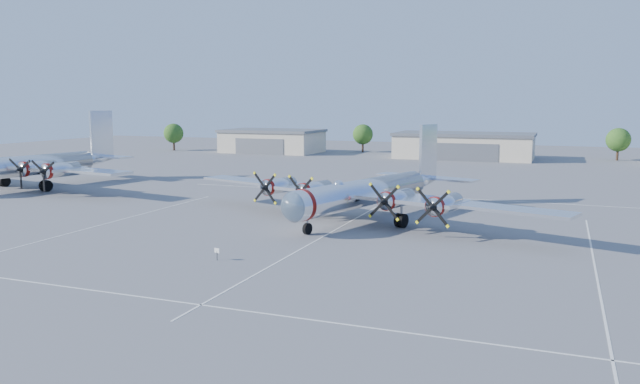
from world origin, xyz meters
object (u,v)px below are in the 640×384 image
(hangar_west, at_px, (272,141))
(tree_west, at_px, (363,134))
(hangar_center, at_px, (464,145))
(bomber_west, at_px, (36,187))
(tree_far_west, at_px, (174,133))
(tree_east, at_px, (618,140))
(info_placard, at_px, (217,252))
(main_bomber_b29, at_px, (369,219))

(hangar_west, bearing_deg, tree_west, 21.89)
(hangar_west, relative_size, tree_west, 3.40)
(hangar_center, bearing_deg, bomber_west, -125.68)
(tree_far_west, xyz_separation_m, tree_east, (100.00, 10.00, 0.00))
(tree_west, bearing_deg, hangar_west, -158.11)
(info_placard, bearing_deg, hangar_west, 126.35)
(hangar_west, xyz_separation_m, tree_far_west, (-25.00, -3.96, 1.51))
(hangar_west, bearing_deg, tree_east, 4.60)
(tree_east, bearing_deg, tree_far_west, -174.29)
(hangar_west, relative_size, tree_east, 3.40)
(hangar_center, xyz_separation_m, tree_far_west, (-70.00, -3.96, 1.51))
(hangar_center, bearing_deg, tree_east, 11.38)
(tree_far_west, xyz_separation_m, info_placard, (65.51, -90.50, -3.57))
(hangar_center, height_order, tree_west, tree_west)
(hangar_west, bearing_deg, hangar_center, -0.00)
(tree_west, bearing_deg, tree_east, -2.08)
(tree_west, relative_size, bomber_west, 0.17)
(main_bomber_b29, bearing_deg, tree_east, 87.40)
(main_bomber_b29, xyz_separation_m, bomber_west, (-50.25, 5.79, 0.00))
(hangar_west, xyz_separation_m, tree_west, (20.00, 8.04, 1.51))
(tree_east, relative_size, bomber_west, 0.17)
(hangar_west, xyz_separation_m, info_placard, (40.51, -94.47, -2.06))
(main_bomber_b29, bearing_deg, tree_west, 124.89)
(tree_east, bearing_deg, tree_west, 177.92)
(main_bomber_b29, bearing_deg, hangar_west, 139.15)
(tree_west, bearing_deg, hangar_center, -17.82)
(hangar_west, height_order, hangar_center, same)
(hangar_west, height_order, main_bomber_b29, hangar_west)
(tree_far_west, xyz_separation_m, bomber_west, (21.00, -64.28, -4.22))
(tree_far_west, height_order, main_bomber_b29, tree_far_west)
(hangar_center, height_order, main_bomber_b29, hangar_center)
(tree_far_west, relative_size, tree_east, 1.00)
(info_placard, bearing_deg, tree_east, 84.20)
(tree_far_west, relative_size, main_bomber_b29, 0.16)
(tree_west, xyz_separation_m, tree_east, (55.00, -2.00, 0.00))
(main_bomber_b29, bearing_deg, info_placard, -88.54)
(hangar_center, bearing_deg, main_bomber_b29, -89.03)
(tree_east, distance_m, main_bomber_b29, 85.18)
(hangar_center, bearing_deg, tree_west, 162.18)
(main_bomber_b29, bearing_deg, hangar_center, 108.12)
(hangar_west, distance_m, tree_west, 21.61)
(hangar_center, xyz_separation_m, tree_east, (30.00, 6.04, 1.51))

